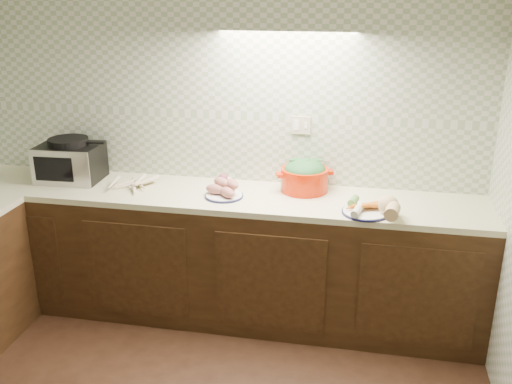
% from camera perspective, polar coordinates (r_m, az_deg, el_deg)
% --- Properties ---
extents(room, '(3.60, 3.60, 2.60)m').
position_cam_1_polar(room, '(2.25, -15.02, 4.38)').
color(room, black).
rests_on(room, ground).
extents(counter, '(3.60, 3.60, 0.90)m').
position_cam_1_polar(counter, '(3.57, -18.62, -10.63)').
color(counter, black).
rests_on(counter, ground).
extents(toaster_oven, '(0.44, 0.35, 0.30)m').
position_cam_1_polar(toaster_oven, '(4.22, -18.10, 3.00)').
color(toaster_oven, black).
rests_on(toaster_oven, counter).
extents(parsnip_pile, '(0.33, 0.35, 0.07)m').
position_cam_1_polar(parsnip_pile, '(3.95, -12.61, 0.69)').
color(parsnip_pile, beige).
rests_on(parsnip_pile, counter).
extents(sweet_potato_plate, '(0.26, 0.25, 0.12)m').
position_cam_1_polar(sweet_potato_plate, '(3.73, -3.17, 0.19)').
color(sweet_potato_plate, '#151743').
rests_on(sweet_potato_plate, counter).
extents(onion_bowl, '(0.13, 0.13, 0.10)m').
position_cam_1_polar(onion_bowl, '(3.90, -3.15, 0.97)').
color(onion_bowl, black).
rests_on(onion_bowl, counter).
extents(dutch_oven, '(0.41, 0.41, 0.22)m').
position_cam_1_polar(dutch_oven, '(3.82, 4.88, 1.63)').
color(dutch_oven, red).
rests_on(dutch_oven, counter).
extents(veg_plate, '(0.37, 0.32, 0.13)m').
position_cam_1_polar(veg_plate, '(3.50, 11.87, -1.49)').
color(veg_plate, '#151743').
rests_on(veg_plate, counter).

